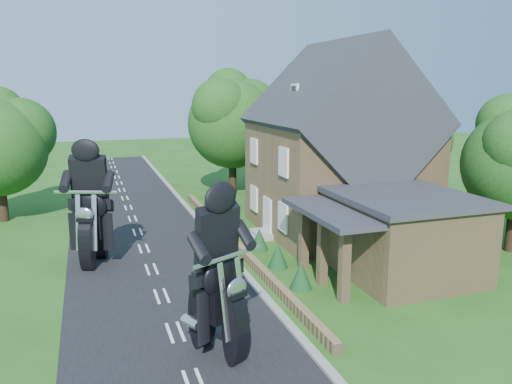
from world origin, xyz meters
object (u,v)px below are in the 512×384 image
object	(u,v)px
motorcycle_lead	(218,331)
motorcycle_follow	(94,247)
garden_wall	(234,242)
house	(338,152)
annex	(400,233)

from	to	relation	value
motorcycle_lead	motorcycle_follow	size ratio (longest dim) A/B	0.93
garden_wall	house	world-z (taller)	house
house	motorcycle_lead	xyz separation A→B (m)	(-9.50, -10.80, -3.56)
garden_wall	annex	distance (m)	8.19
motorcycle_follow	motorcycle_lead	bearing A→B (deg)	129.91
house	annex	xyz separation A→B (m)	(-0.62, -6.80, -2.58)
motorcycle_lead	motorcycle_follow	distance (m)	9.80
motorcycle_lead	annex	bearing A→B (deg)	177.24
house	motorcycle_follow	xyz separation A→B (m)	(-12.81, -1.57, -3.50)
motorcycle_follow	house	bearing A→B (deg)	-152.83
motorcycle_follow	annex	bearing A→B (deg)	176.96
house	motorcycle_follow	bearing A→B (deg)	-173.03
garden_wall	motorcycle_follow	distance (m)	6.67
annex	garden_wall	bearing A→B (deg)	133.84
garden_wall	annex	xyz separation A→B (m)	(5.57, -5.80, 1.57)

